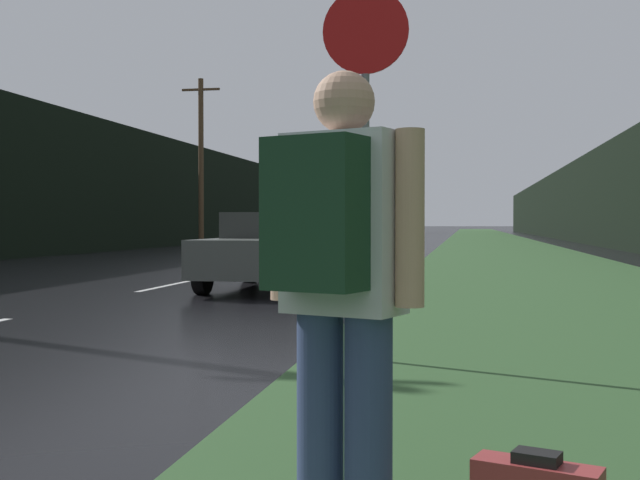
% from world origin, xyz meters
% --- Properties ---
extents(grass_verge, '(6.00, 240.00, 0.02)m').
position_xyz_m(grass_verge, '(7.27, 40.00, 0.01)').
color(grass_verge, '#33562D').
rests_on(grass_verge, ground_plane).
extents(lane_stripe_c, '(0.12, 3.00, 0.01)m').
position_xyz_m(lane_stripe_c, '(0.00, 15.04, 0.00)').
color(lane_stripe_c, silver).
rests_on(lane_stripe_c, ground_plane).
extents(lane_stripe_d, '(0.12, 3.00, 0.01)m').
position_xyz_m(lane_stripe_d, '(0.00, 22.04, 0.00)').
color(lane_stripe_d, silver).
rests_on(lane_stripe_d, ground_plane).
extents(treeline_far_side, '(2.00, 140.00, 5.56)m').
position_xyz_m(treeline_far_side, '(-10.27, 50.00, 2.78)').
color(treeline_far_side, black).
rests_on(treeline_far_side, ground_plane).
extents(treeline_near_side, '(2.00, 140.00, 5.13)m').
position_xyz_m(treeline_near_side, '(13.27, 50.00, 2.57)').
color(treeline_near_side, black).
rests_on(treeline_near_side, ground_plane).
extents(utility_pole_far, '(1.80, 0.24, 7.85)m').
position_xyz_m(utility_pole_far, '(-6.40, 35.72, 4.06)').
color(utility_pole_far, '#4C3823').
rests_on(utility_pole_far, ground_plane).
extents(stop_sign, '(0.75, 0.07, 3.25)m').
position_xyz_m(stop_sign, '(4.82, 7.25, 2.03)').
color(stop_sign, slate).
rests_on(stop_sign, ground_plane).
extents(hitchhiker_with_backpack, '(0.58, 0.51, 1.75)m').
position_xyz_m(hitchhiker_with_backpack, '(5.25, 3.12, 1.00)').
color(hitchhiker_with_backpack, navy).
rests_on(hitchhiker_with_backpack, ground_plane).
extents(car_passing_near, '(1.90, 4.72, 1.40)m').
position_xyz_m(car_passing_near, '(2.13, 14.81, 0.71)').
color(car_passing_near, '#4C514C').
rests_on(car_passing_near, ground_plane).
extents(delivery_truck, '(2.53, 8.54, 3.69)m').
position_xyz_m(delivery_truck, '(-2.13, 97.49, 1.94)').
color(delivery_truck, black).
rests_on(delivery_truck, ground_plane).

